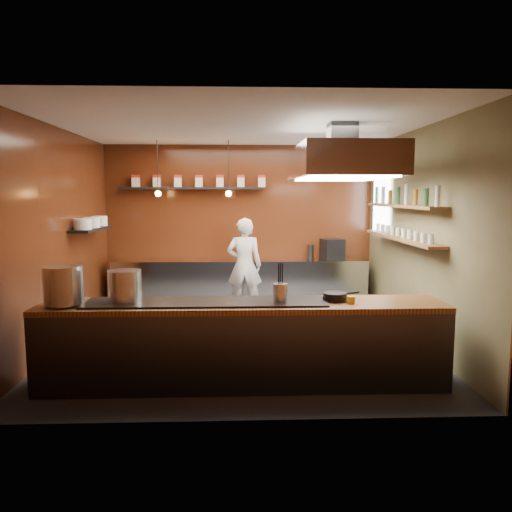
{
  "coord_description": "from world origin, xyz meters",
  "views": [
    {
      "loc": [
        -0.06,
        -6.91,
        2.09
      ],
      "look_at": [
        0.22,
        0.4,
        1.18
      ],
      "focal_mm": 35.0,
      "sensor_mm": 36.0,
      "label": 1
    }
  ],
  "objects_px": {
    "stockpot_large": "(63,285)",
    "stockpot_small": "(125,286)",
    "chef": "(244,265)",
    "espresso_machine": "(332,249)",
    "extractor_hood": "(342,162)"
  },
  "relations": [
    {
      "from": "stockpot_large",
      "to": "stockpot_small",
      "type": "height_order",
      "value": "stockpot_large"
    },
    {
      "from": "chef",
      "to": "stockpot_small",
      "type": "bearing_deg",
      "value": 72.21
    },
    {
      "from": "stockpot_large",
      "to": "chef",
      "type": "height_order",
      "value": "chef"
    },
    {
      "from": "stockpot_large",
      "to": "stockpot_small",
      "type": "bearing_deg",
      "value": 10.26
    },
    {
      "from": "espresso_machine",
      "to": "chef",
      "type": "bearing_deg",
      "value": -179.73
    },
    {
      "from": "stockpot_large",
      "to": "chef",
      "type": "xyz_separation_m",
      "value": [
        1.96,
        3.49,
        -0.3
      ]
    },
    {
      "from": "chef",
      "to": "extractor_hood",
      "type": "bearing_deg",
      "value": 122.86
    },
    {
      "from": "stockpot_large",
      "to": "chef",
      "type": "distance_m",
      "value": 4.02
    },
    {
      "from": "extractor_hood",
      "to": "stockpot_large",
      "type": "height_order",
      "value": "extractor_hood"
    },
    {
      "from": "stockpot_small",
      "to": "espresso_machine",
      "type": "distance_m",
      "value": 4.83
    },
    {
      "from": "chef",
      "to": "espresso_machine",
      "type": "bearing_deg",
      "value": -162.02
    },
    {
      "from": "stockpot_large",
      "to": "espresso_machine",
      "type": "distance_m",
      "value": 5.31
    },
    {
      "from": "espresso_machine",
      "to": "stockpot_large",
      "type": "bearing_deg",
      "value": -146.49
    },
    {
      "from": "stockpot_large",
      "to": "stockpot_small",
      "type": "xyz_separation_m",
      "value": [
        0.61,
        0.11,
        -0.03
      ]
    },
    {
      "from": "extractor_hood",
      "to": "espresso_machine",
      "type": "height_order",
      "value": "extractor_hood"
    }
  ]
}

